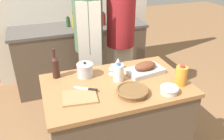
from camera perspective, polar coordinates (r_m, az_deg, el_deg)
The scene contains 18 objects.
kitchen_island at distance 2.39m, azimuth 0.98°, elevation -12.21°, with size 1.30×0.80×0.87m.
back_counter at distance 3.68m, azimuth -7.56°, elevation 3.50°, with size 1.96×0.60×0.94m.
roasting_pan at distance 2.32m, azimuth 7.96°, elevation 0.27°, with size 0.38×0.26×0.11m.
wicker_basket at distance 1.99m, azimuth 4.93°, elevation -5.10°, with size 0.27×0.27×0.05m.
cutting_board at distance 1.96m, azimuth -7.80°, elevation -6.45°, with size 0.30×0.25×0.02m.
stock_pot at distance 2.24m, azimuth -6.50°, elevation -0.03°, with size 0.16×0.16×0.15m.
mixing_bowl at distance 2.05m, azimuth 13.62°, elevation -4.60°, with size 0.16×0.16×0.06m.
juice_jug at distance 2.17m, azimuth 16.28°, elevation -1.33°, with size 0.10×0.10×0.19m.
milk_jug at distance 2.16m, azimuth 1.55°, elevation -0.62°, with size 0.10×0.10×0.17m.
wine_bottle_green at distance 2.25m, azimuth -13.45°, elevation 0.88°, with size 0.07×0.07×0.29m.
wine_glass_left at distance 2.25m, azimuth 0.02°, elevation 0.82°, with size 0.07×0.07×0.12m.
wine_glass_right at distance 2.35m, azimuth 1.47°, elevation 2.03°, with size 0.07×0.07×0.12m.
knife_chef at distance 2.04m, azimuth -6.19°, elevation -4.52°, with size 0.20×0.13×0.01m.
condiment_bottle_tall at distance 3.45m, azimuth -9.26°, elevation 11.75°, with size 0.07×0.07×0.21m.
condiment_bottle_short at distance 3.48m, azimuth -10.52°, elevation 11.28°, with size 0.06×0.06×0.15m.
condiment_bottle_extra at distance 3.50m, azimuth -2.11°, elevation 12.15°, with size 0.07×0.07×0.19m.
person_cook_aproned at distance 2.85m, azimuth -5.58°, elevation 7.49°, with size 0.34×0.36×1.77m.
person_cook_guest at distance 2.96m, azimuth 2.07°, elevation 8.55°, with size 0.34×0.34×1.79m.
Camera 1 is at (-0.64, -1.71, 1.98)m, focal length 38.00 mm.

